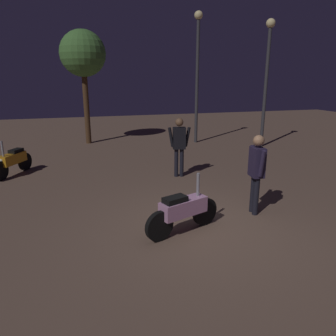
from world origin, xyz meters
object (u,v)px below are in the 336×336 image
motorcycle_pink_foreground (183,211)px  streetlamp_near (197,63)px  motorcycle_orange_parked_left (13,161)px  person_rider_beside (257,168)px  streetlamp_far (267,68)px  person_bystander_far (179,142)px

motorcycle_pink_foreground → streetlamp_near: 9.46m
motorcycle_orange_parked_left → person_rider_beside: person_rider_beside is taller
motorcycle_pink_foreground → streetlamp_far: bearing=28.4°
streetlamp_near → streetlamp_far: 2.91m
person_bystander_far → streetlamp_far: bearing=134.1°
motorcycle_orange_parked_left → person_rider_beside: 7.15m
motorcycle_pink_foreground → streetlamp_near: streetlamp_near is taller
person_bystander_far → motorcycle_pink_foreground: bearing=-6.4°
streetlamp_near → streetlamp_far: (2.36, -1.67, -0.24)m
motorcycle_orange_parked_left → streetlamp_near: 8.43m
streetlamp_far → motorcycle_pink_foreground: bearing=-131.8°
person_rider_beside → person_bystander_far: person_bystander_far is taller
motorcycle_orange_parked_left → motorcycle_pink_foreground: bearing=65.4°
person_rider_beside → person_bystander_far: bearing=-68.6°
streetlamp_near → motorcycle_pink_foreground: bearing=-113.1°
person_rider_beside → person_bystander_far: 3.10m
motorcycle_pink_foreground → person_rider_beside: (1.77, 0.41, 0.59)m
motorcycle_pink_foreground → streetlamp_far: size_ratio=0.31×
person_rider_beside → streetlamp_far: (4.10, 6.16, 2.20)m
motorcycle_orange_parked_left → person_bystander_far: bearing=100.8°
motorcycle_pink_foreground → streetlamp_near: size_ratio=0.29×
motorcycle_orange_parked_left → streetlamp_near: (7.17, 3.22, 3.03)m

